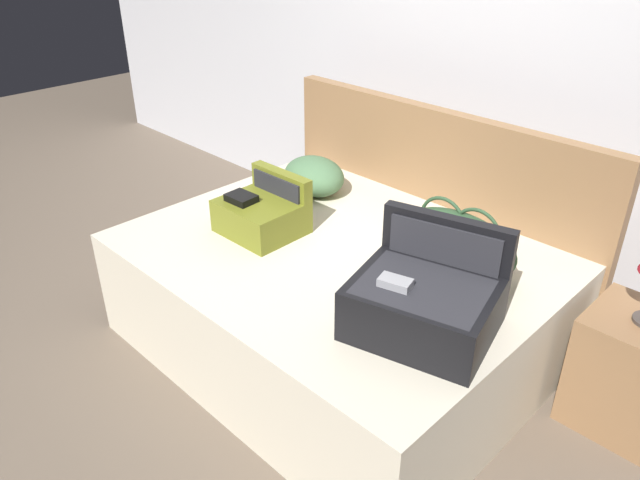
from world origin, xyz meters
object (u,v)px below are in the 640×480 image
hard_case_large (425,301)px  nightstand (632,373)px  duffel_bag (457,242)px  pillow_near_headboard (314,176)px  bed (336,299)px  hard_case_medium (262,213)px

hard_case_large → nightstand: hard_case_large is taller
hard_case_large → duffel_bag: bearing=94.4°
pillow_near_headboard → bed: bearing=-35.5°
hard_case_large → nightstand: (0.61, 0.72, -0.44)m
duffel_bag → nightstand: duffel_bag is taller
bed → hard_case_large: bearing=-17.7°
bed → hard_case_medium: 0.57m
duffel_bag → pillow_near_headboard: (-1.04, 0.15, -0.04)m
hard_case_medium → duffel_bag: (0.90, 0.36, 0.04)m
hard_case_large → nightstand: size_ratio=1.16×
pillow_near_headboard → nightstand: bearing=3.8°
hard_case_large → bed: bearing=147.7°
hard_case_large → pillow_near_headboard: 1.34m
hard_case_medium → nightstand: bearing=20.1°
hard_case_medium → pillow_near_headboard: size_ratio=1.01×
hard_case_medium → hard_case_large: bearing=-5.3°
bed → hard_case_medium: bearing=-162.7°
hard_case_medium → pillow_near_headboard: 0.53m
duffel_bag → hard_case_medium: bearing=-158.3°
hard_case_medium → duffel_bag: bearing=21.0°
hard_case_large → nightstand: bearing=35.2°
duffel_bag → hard_case_large: bearing=-71.0°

